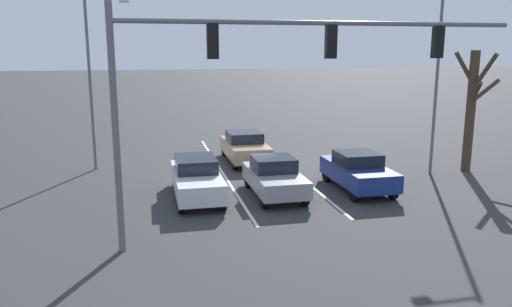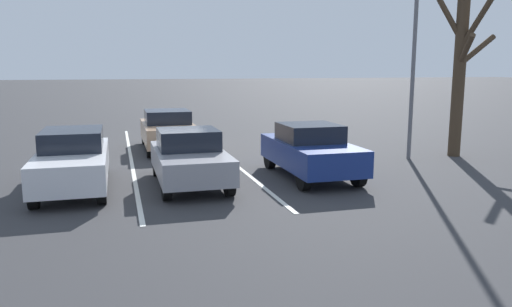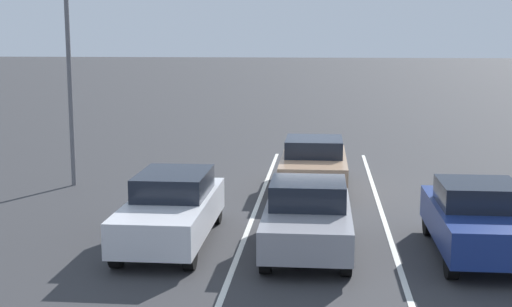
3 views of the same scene
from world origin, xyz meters
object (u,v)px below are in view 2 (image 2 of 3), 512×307
object	(u,v)px
street_lamp_left_shoulder	(411,19)
car_navy_leftlane_front	(310,150)
bare_tree_near	(461,69)
car_silver_rightlane_front	(73,159)
car_tan_midlane_second	(168,130)
car_gray_midlane_front	(189,158)

from	to	relation	value
street_lamp_left_shoulder	car_navy_leftlane_front	bearing A→B (deg)	23.06
car_navy_leftlane_front	street_lamp_left_shoulder	bearing A→B (deg)	-156.94
street_lamp_left_shoulder	bare_tree_near	bearing A→B (deg)	-179.81
car_silver_rightlane_front	car_tan_midlane_second	distance (m)	6.62
car_silver_rightlane_front	car_tan_midlane_second	world-z (taller)	car_silver_rightlane_front
car_navy_leftlane_front	bare_tree_near	distance (m)	7.11
car_navy_leftlane_front	car_tan_midlane_second	bearing A→B (deg)	-60.18
car_tan_midlane_second	bare_tree_near	xyz separation A→B (m)	(-10.01, 4.35, 2.36)
car_gray_midlane_front	car_navy_leftlane_front	bearing A→B (deg)	-178.99
bare_tree_near	car_gray_midlane_front	bearing A→B (deg)	10.81
car_gray_midlane_front	bare_tree_near	world-z (taller)	bare_tree_near
car_navy_leftlane_front	street_lamp_left_shoulder	size ratio (longest dim) A/B	0.49
car_gray_midlane_front	car_silver_rightlane_front	size ratio (longest dim) A/B	0.87
car_silver_rightlane_front	bare_tree_near	size ratio (longest dim) A/B	0.82
car_silver_rightlane_front	car_tan_midlane_second	bearing A→B (deg)	-117.94
car_navy_leftlane_front	car_silver_rightlane_front	world-z (taller)	car_navy_leftlane_front
car_tan_midlane_second	street_lamp_left_shoulder	world-z (taller)	street_lamp_left_shoulder
car_silver_rightlane_front	bare_tree_near	world-z (taller)	bare_tree_near
car_navy_leftlane_front	street_lamp_left_shoulder	world-z (taller)	street_lamp_left_shoulder
bare_tree_near	car_navy_leftlane_front	bearing A→B (deg)	16.05
car_navy_leftlane_front	car_tan_midlane_second	xyz separation A→B (m)	(3.56, -6.20, -0.01)
car_gray_midlane_front	bare_tree_near	size ratio (longest dim) A/B	0.71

